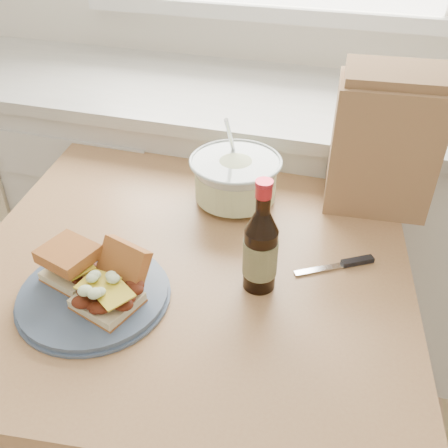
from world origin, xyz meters
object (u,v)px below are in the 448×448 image
(beer_bottle, at_px, (261,249))
(paper_bag, at_px, (383,147))
(dining_table, at_px, (193,289))
(plate, at_px, (94,295))
(coleslaw_bowl, at_px, (235,181))

(beer_bottle, relative_size, paper_bag, 0.79)
(dining_table, relative_size, paper_bag, 3.38)
(plate, bearing_deg, paper_bag, 45.23)
(paper_bag, bearing_deg, coleslaw_bowl, -169.32)
(dining_table, bearing_deg, plate, -132.15)
(beer_bottle, bearing_deg, plate, -162.27)
(dining_table, distance_m, plate, 0.28)
(coleslaw_bowl, bearing_deg, paper_bag, 15.38)
(plate, bearing_deg, dining_table, 55.24)
(coleslaw_bowl, height_order, beer_bottle, beer_bottle)
(plate, relative_size, coleslaw_bowl, 1.29)
(dining_table, relative_size, beer_bottle, 4.30)
(coleslaw_bowl, distance_m, paper_bag, 0.38)
(plate, distance_m, beer_bottle, 0.36)
(plate, relative_size, paper_bag, 0.93)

